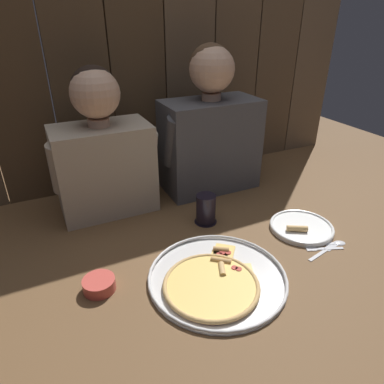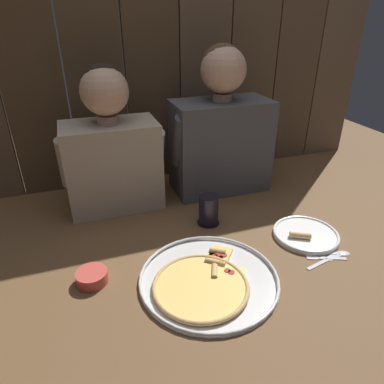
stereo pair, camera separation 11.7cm
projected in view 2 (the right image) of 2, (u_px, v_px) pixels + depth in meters
name	position (u px, v px, depth m)	size (l,w,h in m)	color
ground_plane	(205.00, 251.00, 1.17)	(3.20, 3.20, 0.00)	brown
pizza_tray	(206.00, 280.00, 1.03)	(0.43, 0.43, 0.03)	silver
dinner_plate	(306.00, 234.00, 1.24)	(0.24, 0.24, 0.03)	white
drinking_glass	(209.00, 210.00, 1.30)	(0.09, 0.09, 0.12)	black
dipping_bowl	(92.00, 276.00, 1.03)	(0.10, 0.10, 0.04)	#CC4C42
table_fork	(324.00, 258.00, 1.14)	(0.13, 0.06, 0.01)	silver
table_knife	(325.00, 261.00, 1.12)	(0.16, 0.05, 0.01)	silver
table_spoon	(337.00, 253.00, 1.16)	(0.14, 0.06, 0.01)	silver
diner_left	(111.00, 147.00, 1.35)	(0.40, 0.22, 0.56)	#B2A38E
diner_right	(221.00, 130.00, 1.47)	(0.45, 0.22, 0.62)	#4C4C51
wooden_backdrop_wall	(151.00, 51.00, 1.46)	(2.19, 0.03, 1.15)	brown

